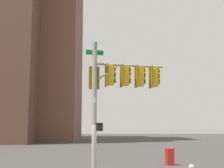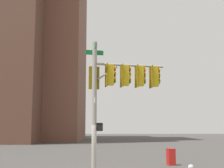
{
  "view_description": "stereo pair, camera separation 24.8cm",
  "coord_description": "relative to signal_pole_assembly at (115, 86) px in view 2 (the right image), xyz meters",
  "views": [
    {
      "loc": [
        0.29,
        -15.46,
        2.39
      ],
      "look_at": [
        0.78,
        0.12,
        4.56
      ],
      "focal_mm": 49.95,
      "sensor_mm": 36.0,
      "label": 1
    },
    {
      "loc": [
        0.54,
        -15.46,
        2.39
      ],
      "look_at": [
        0.78,
        0.12,
        4.56
      ],
      "focal_mm": 49.95,
      "sensor_mm": 36.0,
      "label": 2
    }
  ],
  "objects": [
    {
      "name": "signal_pole_assembly",
      "position": [
        0.0,
        0.0,
        0.0
      ],
      "size": [
        4.04,
        1.35,
        6.69
      ],
      "rotation": [
        0.0,
        0.0,
        0.21
      ],
      "color": "#9E998C",
      "rests_on": "ground_plane"
    },
    {
      "name": "newspaper_box",
      "position": [
        3.67,
        4.6,
        -3.95
      ],
      "size": [
        0.52,
        0.62,
        1.05
      ],
      "primitive_type": "cube",
      "rotation": [
        0.0,
        0.0,
        0.15
      ],
      "color": "red",
      "rests_on": "ground_plane"
    },
    {
      "name": "building_brick_nearside",
      "position": [
        -14.98,
        43.73,
        20.88
      ],
      "size": [
        19.61,
        18.71,
        50.71
      ],
      "primitive_type": "cube",
      "color": "brown",
      "rests_on": "ground_plane"
    }
  ]
}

